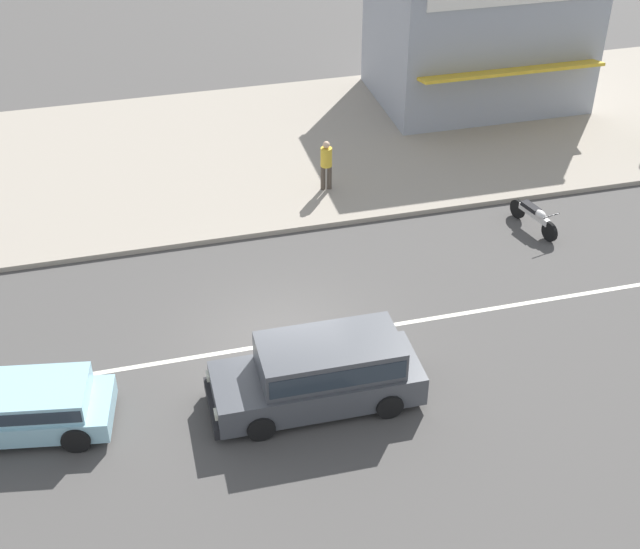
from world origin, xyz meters
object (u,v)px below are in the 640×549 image
Objects in this scene: pedestrian_by_shop at (326,162)px; shopfront_corner_warung at (479,30)px; hatchback_pale_blue_0 at (32,406)px; minivan_dark_grey_4 at (322,370)px; motorcycle_2 at (534,216)px.

shopfront_corner_warung reaches higher than pedestrian_by_shop.
pedestrian_by_shop reaches higher than hatchback_pale_blue_0.
minivan_dark_grey_4 reaches higher than hatchback_pale_blue_0.
shopfront_corner_warung is (1.73, 8.66, 2.17)m from motorcycle_2.
minivan_dark_grey_4 is at bearing -6.80° from hatchback_pale_blue_0.
shopfront_corner_warung reaches higher than motorcycle_2.
hatchback_pale_blue_0 is 20.30m from shopfront_corner_warung.
hatchback_pale_blue_0 is at bearing -136.56° from pedestrian_by_shop.
shopfront_corner_warung reaches higher than hatchback_pale_blue_0.
hatchback_pale_blue_0 reaches higher than motorcycle_2.
motorcycle_2 is (7.51, 5.28, -0.42)m from minivan_dark_grey_4.
pedestrian_by_shop reaches higher than motorcycle_2.
shopfront_corner_warung is at bearing 40.88° from hatchback_pale_blue_0.
minivan_dark_grey_4 is 2.92× the size of pedestrian_by_shop.
motorcycle_2 is at bearing -101.28° from shopfront_corner_warung.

